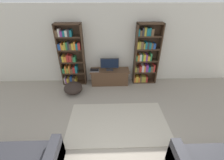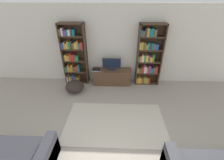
% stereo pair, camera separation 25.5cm
% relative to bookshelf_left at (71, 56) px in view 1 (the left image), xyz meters
% --- Properties ---
extents(wall_back, '(8.80, 0.06, 2.60)m').
position_rel_bookshelf_left_xyz_m(wall_back, '(1.36, 0.18, 0.27)').
color(wall_back, silver).
rests_on(wall_back, ground_plane).
extents(bookshelf_left, '(0.82, 0.30, 2.07)m').
position_rel_bookshelf_left_xyz_m(bookshelf_left, '(0.00, 0.00, 0.00)').
color(bookshelf_left, '#422D1E').
rests_on(bookshelf_left, ground_plane).
extents(bookshelf_right, '(0.82, 0.30, 2.07)m').
position_rel_bookshelf_left_xyz_m(bookshelf_right, '(2.50, -0.00, -0.02)').
color(bookshelf_right, '#422D1E').
rests_on(bookshelf_right, ground_plane).
extents(tv_stand, '(1.35, 0.46, 0.54)m').
position_rel_bookshelf_left_xyz_m(tv_stand, '(1.29, -0.11, -0.75)').
color(tv_stand, brown).
rests_on(tv_stand, ground_plane).
extents(television, '(0.62, 0.16, 0.43)m').
position_rel_bookshelf_left_xyz_m(television, '(1.29, -0.12, -0.26)').
color(television, '#2D2D33').
rests_on(television, tv_stand).
extents(laptop, '(0.30, 0.24, 0.03)m').
position_rel_bookshelf_left_xyz_m(laptop, '(0.77, -0.15, -0.47)').
color(laptop, '#B7B7BC').
rests_on(laptop, tv_stand).
extents(area_rug, '(2.50, 1.46, 0.02)m').
position_rel_bookshelf_left_xyz_m(area_rug, '(1.46, -2.01, -1.02)').
color(area_rug, beige).
rests_on(area_rug, ground_plane).
extents(beanbag_ottoman, '(0.59, 0.59, 0.37)m').
position_rel_bookshelf_left_xyz_m(beanbag_ottoman, '(0.09, -0.66, -0.84)').
color(beanbag_ottoman, '#2D231E').
rests_on(beanbag_ottoman, ground_plane).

